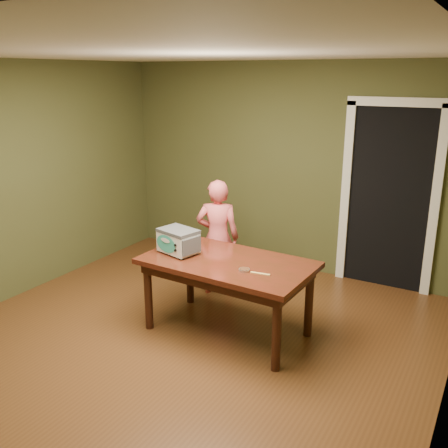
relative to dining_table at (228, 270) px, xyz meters
name	(u,v)px	position (x,y,z in m)	size (l,w,h in m)	color
floor	(173,350)	(-0.26, -0.56, -0.65)	(5.00, 5.00, 0.00)	#5A3419
room_shell	(166,167)	(-0.26, -0.56, 1.06)	(4.52, 5.02, 2.61)	#474D29
doorway	(394,194)	(1.04, 2.22, 0.41)	(1.10, 0.66, 2.25)	black
dining_table	(228,270)	(0.00, 0.00, 0.00)	(1.63, 0.95, 0.75)	#3E1C0E
toy_oven	(178,240)	(-0.52, -0.06, 0.23)	(0.44, 0.34, 0.24)	#4C4F54
baking_pan	(244,270)	(0.26, -0.15, 0.11)	(0.10, 0.10, 0.02)	silver
spatula	(260,274)	(0.41, -0.14, 0.10)	(0.18, 0.03, 0.01)	#DBB15F
child	(218,237)	(-0.56, 0.76, 0.02)	(0.49, 0.32, 1.33)	#EF6267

